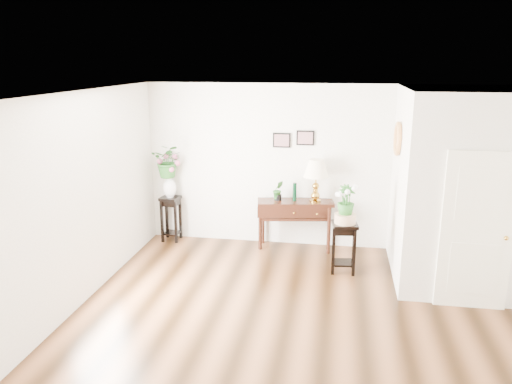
% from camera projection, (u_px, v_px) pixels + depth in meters
% --- Properties ---
extents(floor, '(6.00, 5.50, 0.02)m').
position_uv_depth(floor, '(306.00, 322.00, 6.24)').
color(floor, brown).
rests_on(floor, ground).
extents(ceiling, '(6.00, 5.50, 0.02)m').
position_uv_depth(ceiling, '(312.00, 95.00, 5.51)').
color(ceiling, white).
rests_on(ceiling, ground).
extents(wall_back, '(6.00, 0.02, 2.80)m').
position_uv_depth(wall_back, '(319.00, 167.00, 8.49)').
color(wall_back, white).
rests_on(wall_back, ground).
extents(wall_front, '(6.00, 0.02, 2.80)m').
position_uv_depth(wall_front, '(281.00, 343.00, 3.25)').
color(wall_front, white).
rests_on(wall_front, ground).
extents(wall_left, '(0.02, 5.50, 2.80)m').
position_uv_depth(wall_left, '(73.00, 204.00, 6.35)').
color(wall_left, white).
rests_on(wall_left, ground).
extents(partition, '(1.80, 1.95, 2.80)m').
position_uv_depth(partition, '(462.00, 186.00, 7.22)').
color(partition, white).
rests_on(partition, floor).
extents(door, '(0.90, 0.05, 2.10)m').
position_uv_depth(door, '(477.00, 232.00, 6.36)').
color(door, white).
rests_on(door, floor).
extents(art_print_left, '(0.30, 0.02, 0.25)m').
position_uv_depth(art_print_left, '(282.00, 140.00, 8.46)').
color(art_print_left, black).
rests_on(art_print_left, wall_back).
extents(art_print_right, '(0.30, 0.02, 0.25)m').
position_uv_depth(art_print_right, '(305.00, 138.00, 8.38)').
color(art_print_right, black).
rests_on(art_print_right, wall_back).
extents(wall_ornament, '(0.07, 0.51, 0.51)m').
position_uv_depth(wall_ornament, '(398.00, 139.00, 7.33)').
color(wall_ornament, '#D98B44').
rests_on(wall_ornament, partition).
extents(console_table, '(1.33, 0.63, 0.86)m').
position_uv_depth(console_table, '(295.00, 225.00, 8.57)').
color(console_table, '#341B11').
rests_on(console_table, floor).
extents(table_lamp, '(0.56, 0.56, 0.74)m').
position_uv_depth(table_lamp, '(316.00, 182.00, 8.32)').
color(table_lamp, '#AD812A').
rests_on(table_lamp, console_table).
extents(green_vase, '(0.08, 0.08, 0.31)m').
position_uv_depth(green_vase, '(295.00, 191.00, 8.42)').
color(green_vase, black).
rests_on(green_vase, console_table).
extents(potted_plant, '(0.22, 0.20, 0.32)m').
position_uv_depth(potted_plant, '(278.00, 191.00, 8.47)').
color(potted_plant, '#235E1F').
rests_on(potted_plant, console_table).
extents(plant_stand_a, '(0.35, 0.35, 0.81)m').
position_uv_depth(plant_stand_a, '(171.00, 219.00, 8.97)').
color(plant_stand_a, black).
rests_on(plant_stand_a, floor).
extents(porcelain_vase, '(0.29, 0.29, 0.40)m').
position_uv_depth(porcelain_vase, '(170.00, 185.00, 8.80)').
color(porcelain_vase, white).
rests_on(porcelain_vase, plant_stand_a).
extents(lily_arrangement, '(0.54, 0.47, 0.59)m').
position_uv_depth(lily_arrangement, '(168.00, 158.00, 8.68)').
color(lily_arrangement, '#235E1F').
rests_on(lily_arrangement, porcelain_vase).
extents(plant_stand_b, '(0.42, 0.42, 0.78)m').
position_uv_depth(plant_stand_b, '(344.00, 247.00, 7.65)').
color(plant_stand_b, black).
rests_on(plant_stand_b, floor).
extents(ceramic_bowl, '(0.39, 0.39, 0.14)m').
position_uv_depth(ceramic_bowl, '(345.00, 218.00, 7.52)').
color(ceramic_bowl, tan).
rests_on(ceramic_bowl, plant_stand_b).
extents(narcissus, '(0.34, 0.34, 0.47)m').
position_uv_depth(narcissus, '(346.00, 201.00, 7.45)').
color(narcissus, '#235E1F').
rests_on(narcissus, ceramic_bowl).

